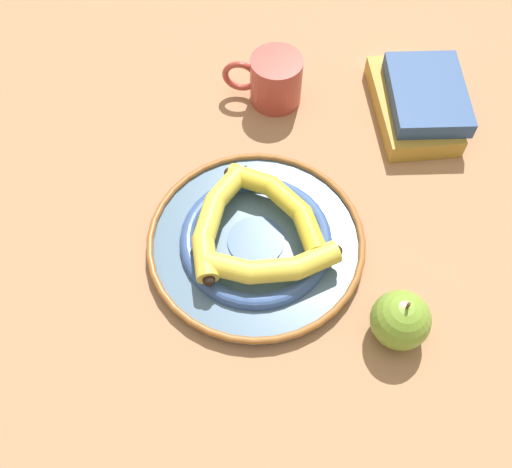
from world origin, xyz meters
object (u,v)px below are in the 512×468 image
(banana_a, at_px, (270,266))
(banana_c, at_px, (215,219))
(banana_b, at_px, (283,204))
(coffee_mug, at_px, (274,79))
(decorative_bowl, at_px, (256,241))
(apple, at_px, (400,320))
(book_stack, at_px, (418,100))

(banana_a, height_order, banana_c, banana_a)
(banana_b, bearing_deg, banana_c, 61.58)
(banana_c, height_order, coffee_mug, coffee_mug)
(banana_b, height_order, banana_c, same)
(banana_c, distance_m, coffee_mug, 0.29)
(decorative_bowl, xyz_separation_m, apple, (0.21, 0.09, 0.03))
(banana_a, xyz_separation_m, book_stack, (-0.13, 0.38, -0.02))
(banana_a, bearing_deg, banana_b, 72.95)
(banana_b, distance_m, banana_c, 0.10)
(decorative_bowl, relative_size, banana_a, 1.69)
(coffee_mug, distance_m, apple, 0.45)
(book_stack, bearing_deg, banana_c, 114.93)
(book_stack, relative_size, coffee_mug, 2.07)
(banana_c, relative_size, book_stack, 0.69)
(banana_a, bearing_deg, coffee_mug, 82.78)
(book_stack, bearing_deg, coffee_mug, 70.48)
(coffee_mug, bearing_deg, apple, 119.01)
(decorative_bowl, xyz_separation_m, banana_c, (-0.05, -0.04, 0.03))
(coffee_mug, bearing_deg, banana_b, 100.89)
(banana_b, distance_m, book_stack, 0.31)
(book_stack, bearing_deg, decorative_bowl, 122.60)
(banana_c, height_order, book_stack, book_stack)
(banana_b, relative_size, coffee_mug, 1.79)
(decorative_bowl, xyz_separation_m, book_stack, (-0.07, 0.36, 0.02))
(banana_a, distance_m, banana_b, 0.10)
(banana_b, bearing_deg, banana_a, 125.76)
(book_stack, bearing_deg, apple, 156.90)
(banana_a, relative_size, banana_b, 0.91)
(banana_a, relative_size, book_stack, 0.79)
(banana_c, bearing_deg, apple, 71.07)
(banana_b, bearing_deg, book_stack, -88.95)
(banana_a, relative_size, banana_c, 1.14)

